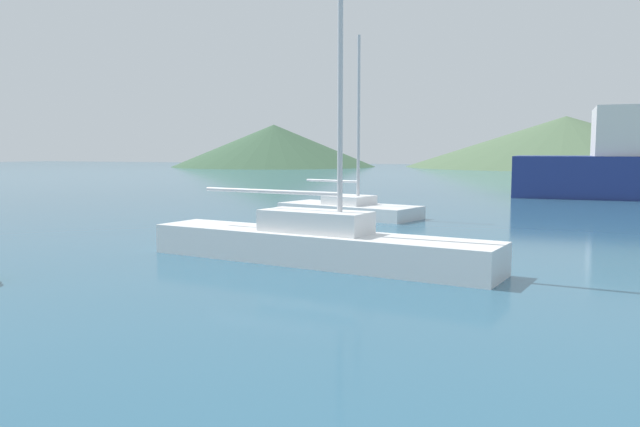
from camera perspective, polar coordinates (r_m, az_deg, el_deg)
sailboat_inner at (r=14.37m, az=-0.42°, el=-2.63°), size 8.67×2.64×8.86m
sailboat_middle at (r=24.48m, az=2.68°, el=0.51°), size 5.92×3.43×6.95m
hill_west at (r=103.44m, az=-4.23°, el=6.20°), size 33.32×33.32×6.88m
hill_central at (r=106.89m, az=21.52°, el=6.13°), size 50.25×50.25×8.07m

